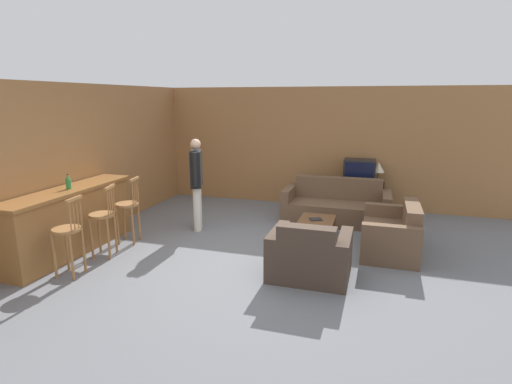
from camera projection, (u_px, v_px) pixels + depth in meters
name	position (u px, v px, depth m)	size (l,w,h in m)	color
ground_plane	(251.00, 261.00, 5.91)	(24.00, 24.00, 0.00)	slate
wall_back	(299.00, 147.00, 8.91)	(9.40, 0.08, 2.60)	#9E6B3D
wall_left	(118.00, 154.00, 7.68)	(0.08, 8.55, 2.60)	#9E6B3D
bar_counter	(71.00, 221.00, 6.14)	(0.55, 2.41, 1.02)	brown
bar_chair_near	(68.00, 235.00, 5.32)	(0.41, 0.41, 1.10)	#996638
bar_chair_mid	(103.00, 220.00, 5.99)	(0.45, 0.45, 1.10)	#996638
bar_chair_far	(128.00, 209.00, 6.58)	(0.43, 0.43, 1.10)	#996638
couch_far	(336.00, 207.00, 7.78)	(2.01, 0.90, 0.82)	brown
armchair_near	(309.00, 257.00, 5.32)	(1.06, 0.85, 0.80)	#423328
loveseat_right	(393.00, 234.00, 6.21)	(0.82, 1.34, 0.79)	brown
coffee_table	(316.00, 224.00, 6.62)	(0.58, 0.99, 0.36)	brown
tv_unit	(358.00, 198.00, 8.41)	(1.03, 0.52, 0.63)	black
tv	(359.00, 171.00, 8.28)	(0.64, 0.42, 0.50)	black
bottle	(68.00, 182.00, 6.00)	(0.07, 0.07, 0.23)	#2D7F3D
book_on_table	(316.00, 219.00, 6.70)	(0.24, 0.22, 0.02)	black
table_lamp	(378.00, 168.00, 8.16)	(0.25, 0.25, 0.46)	brown
person_by_window	(197.00, 180.00, 7.15)	(0.33, 0.57, 1.66)	silver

